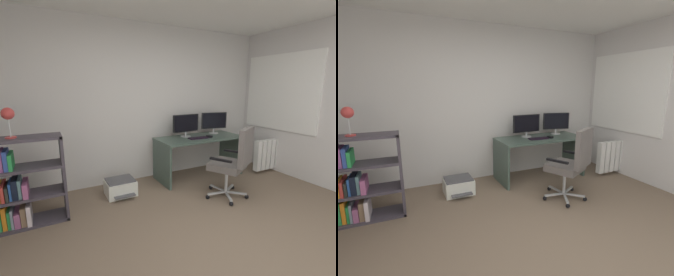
{
  "view_description": "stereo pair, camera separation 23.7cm",
  "coord_description": "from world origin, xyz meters",
  "views": [
    {
      "loc": [
        -1.52,
        -1.4,
        1.6
      ],
      "look_at": [
        0.1,
        1.63,
        0.85
      ],
      "focal_mm": 25.18,
      "sensor_mm": 36.0,
      "label": 1
    },
    {
      "loc": [
        -1.31,
        -1.51,
        1.6
      ],
      "look_at": [
        0.1,
        1.63,
        0.85
      ],
      "focal_mm": 25.18,
      "sensor_mm": 36.0,
      "label": 2
    }
  ],
  "objects": [
    {
      "name": "ground_plane",
      "position": [
        0.0,
        0.0,
        -0.01
      ],
      "size": [
        4.76,
        4.7,
        0.02
      ],
      "primitive_type": "cube",
      "color": "#75614F",
      "rests_on": "ground"
    },
    {
      "name": "wall_back",
      "position": [
        0.0,
        2.4,
        1.31
      ],
      "size": [
        4.76,
        0.1,
        2.62
      ],
      "primitive_type": "cube",
      "color": "silver",
      "rests_on": "ground"
    },
    {
      "name": "window_pane",
      "position": [
        2.38,
        1.51,
        1.49
      ],
      "size": [
        0.01,
        1.4,
        1.29
      ],
      "primitive_type": "cube",
      "color": "white"
    },
    {
      "name": "window_frame",
      "position": [
        2.37,
        1.51,
        1.49
      ],
      "size": [
        0.02,
        1.48,
        1.37
      ],
      "primitive_type": "cube",
      "color": "white"
    },
    {
      "name": "desk",
      "position": [
        0.9,
        1.93,
        0.54
      ],
      "size": [
        1.55,
        0.66,
        0.73
      ],
      "color": "#41534A",
      "rests_on": "ground"
    },
    {
      "name": "monitor_main",
      "position": [
        0.7,
        2.08,
        0.96
      ],
      "size": [
        0.52,
        0.18,
        0.39
      ],
      "color": "#B2B5B7",
      "rests_on": "desk"
    },
    {
      "name": "monitor_secondary",
      "position": [
        1.32,
        2.08,
        0.96
      ],
      "size": [
        0.49,
        0.18,
        0.4
      ],
      "color": "#B2B5B7",
      "rests_on": "desk"
    },
    {
      "name": "keyboard",
      "position": [
        0.79,
        1.83,
        0.74
      ],
      "size": [
        0.34,
        0.14,
        0.02
      ],
      "primitive_type": "cube",
      "rotation": [
        0.0,
        0.0,
        -0.04
      ],
      "color": "black",
      "rests_on": "desk"
    },
    {
      "name": "computer_mouse",
      "position": [
        1.02,
        1.81,
        0.75
      ],
      "size": [
        0.08,
        0.11,
        0.03
      ],
      "primitive_type": "cube",
      "rotation": [
        0.0,
        0.0,
        0.27
      ],
      "color": "black",
      "rests_on": "desk"
    },
    {
      "name": "office_chair",
      "position": [
        0.82,
        0.98,
        0.58
      ],
      "size": [
        0.65,
        0.68,
        1.05
      ],
      "color": "#B7BABC",
      "rests_on": "ground"
    },
    {
      "name": "bookshelf",
      "position": [
        -1.84,
        1.62,
        0.48
      ],
      "size": [
        0.79,
        0.34,
        1.05
      ],
      "color": "#3E3842",
      "rests_on": "ground"
    },
    {
      "name": "desk_lamp",
      "position": [
        -1.85,
        1.62,
        1.3
      ],
      "size": [
        0.13,
        0.13,
        0.33
      ],
      "color": "#C53D3A",
      "rests_on": "bookshelf"
    },
    {
      "name": "printer",
      "position": [
        -0.6,
        1.85,
        0.12
      ],
      "size": [
        0.43,
        0.44,
        0.25
      ],
      "color": "silver",
      "rests_on": "ground"
    },
    {
      "name": "radiator",
      "position": [
        2.28,
        1.51,
        0.34
      ],
      "size": [
        0.82,
        0.1,
        0.57
      ],
      "color": "white",
      "rests_on": "ground"
    }
  ]
}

